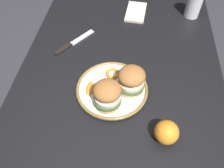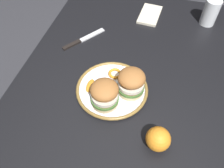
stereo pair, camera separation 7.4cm
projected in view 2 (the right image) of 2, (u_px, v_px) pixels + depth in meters
ground_plane at (116, 157)px, 1.48m from camera, size 8.00×8.00×0.00m
dining_table at (119, 101)px, 0.97m from camera, size 1.33×0.82×0.76m
dinner_plate at (112, 89)px, 0.86m from camera, size 0.27×0.27×0.02m
sandwich_half_left at (131, 82)px, 0.81m from camera, size 0.14×0.14×0.10m
sandwich_half_right at (105, 94)px, 0.78m from camera, size 0.13×0.13×0.10m
orange_peel_curled at (115, 73)px, 0.89m from camera, size 0.07×0.07×0.01m
orange_peel_strip_long at (107, 84)px, 0.86m from camera, size 0.05×0.07×0.01m
orange_peel_strip_short at (90, 85)px, 0.86m from camera, size 0.06×0.03×0.01m
drinking_glass at (210, 14)px, 1.08m from camera, size 0.07×0.07×0.12m
whole_orange at (158, 139)px, 0.71m from camera, size 0.08×0.08×0.08m
table_knife at (81, 40)px, 1.04m from camera, size 0.19×0.15×0.01m
folded_napkin at (150, 15)px, 1.15m from camera, size 0.17×0.11×0.01m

